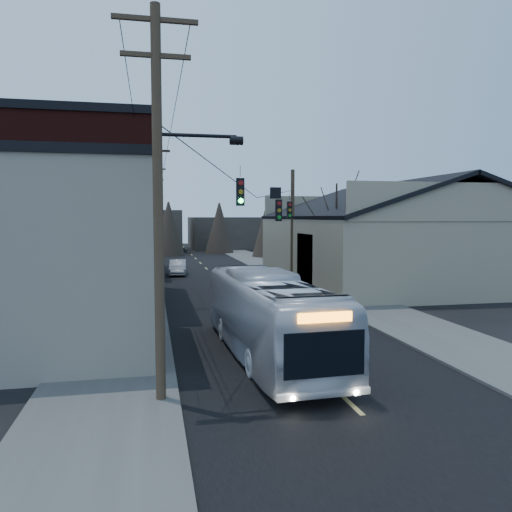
# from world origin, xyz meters

# --- Properties ---
(ground) EXTENTS (160.00, 160.00, 0.00)m
(ground) POSITION_xyz_m (0.00, 0.00, 0.00)
(ground) COLOR black
(ground) RESTS_ON ground
(road_surface) EXTENTS (9.00, 110.00, 0.02)m
(road_surface) POSITION_xyz_m (0.00, 30.00, 0.01)
(road_surface) COLOR black
(road_surface) RESTS_ON ground
(sidewalk_left) EXTENTS (4.00, 110.00, 0.12)m
(sidewalk_left) POSITION_xyz_m (-6.50, 30.00, 0.06)
(sidewalk_left) COLOR #474744
(sidewalk_left) RESTS_ON ground
(sidewalk_right) EXTENTS (4.00, 110.00, 0.12)m
(sidewalk_right) POSITION_xyz_m (6.50, 30.00, 0.06)
(sidewalk_right) COLOR #474744
(sidewalk_right) RESTS_ON ground
(building_clapboard) EXTENTS (8.00, 8.00, 7.00)m
(building_clapboard) POSITION_xyz_m (-9.00, 9.00, 3.50)
(building_clapboard) COLOR gray
(building_clapboard) RESTS_ON ground
(building_brick) EXTENTS (10.00, 12.00, 10.00)m
(building_brick) POSITION_xyz_m (-10.00, 20.00, 5.00)
(building_brick) COLOR black
(building_brick) RESTS_ON ground
(building_left_far) EXTENTS (9.00, 14.00, 7.00)m
(building_left_far) POSITION_xyz_m (-9.50, 36.00, 3.50)
(building_left_far) COLOR #322E28
(building_left_far) RESTS_ON ground
(warehouse) EXTENTS (16.16, 20.60, 7.73)m
(warehouse) POSITION_xyz_m (13.00, 25.00, 2.70)
(warehouse) COLOR gray
(warehouse) RESTS_ON ground
(building_far_left) EXTENTS (10.00, 12.00, 6.00)m
(building_far_left) POSITION_xyz_m (-6.00, 65.00, 3.00)
(building_far_left) COLOR #322E28
(building_far_left) RESTS_ON ground
(building_far_right) EXTENTS (12.00, 14.00, 5.00)m
(building_far_right) POSITION_xyz_m (7.00, 70.00, 2.50)
(building_far_right) COLOR #322E28
(building_far_right) RESTS_ON ground
(bare_tree) EXTENTS (0.40, 0.40, 7.20)m
(bare_tree) POSITION_xyz_m (6.50, 20.00, 3.60)
(bare_tree) COLOR black
(bare_tree) RESTS_ON ground
(utility_lines) EXTENTS (11.24, 45.28, 10.50)m
(utility_lines) POSITION_xyz_m (-3.11, 24.14, 4.95)
(utility_lines) COLOR #382B1E
(utility_lines) RESTS_ON ground
(bus) EXTENTS (2.97, 10.90, 3.01)m
(bus) POSITION_xyz_m (-1.13, 6.69, 1.50)
(bus) COLOR silver
(bus) RESTS_ON ground
(parked_car) EXTENTS (1.69, 4.12, 1.33)m
(parked_car) POSITION_xyz_m (-3.00, 33.08, 0.66)
(parked_car) COLOR #93959A
(parked_car) RESTS_ON ground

